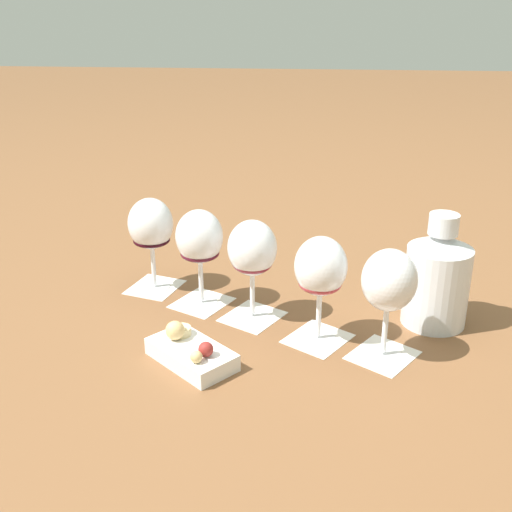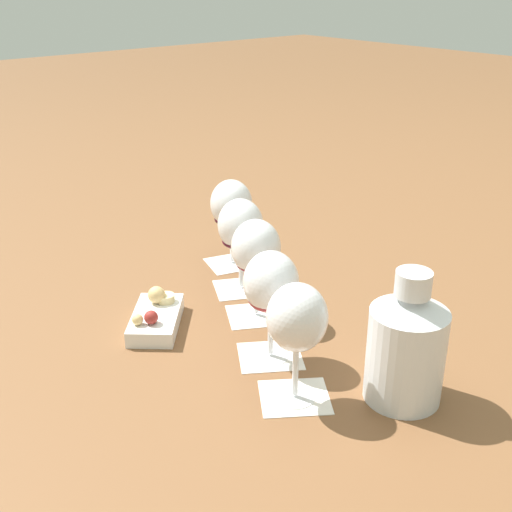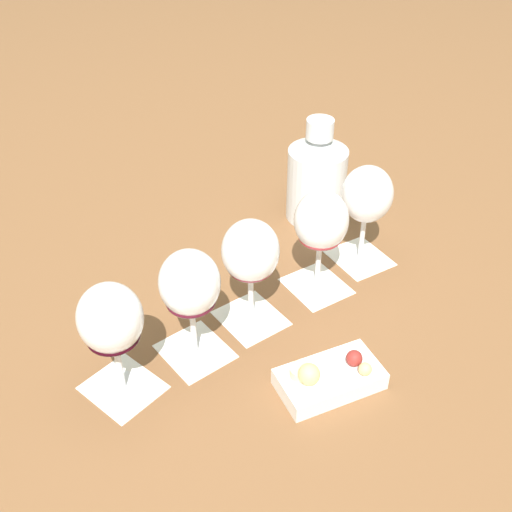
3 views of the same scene
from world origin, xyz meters
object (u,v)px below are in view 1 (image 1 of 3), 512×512
at_px(wine_glass_0, 389,285).
at_px(snack_dish, 190,352).
at_px(wine_glass_4, 151,227).
at_px(wine_glass_3, 199,240).
at_px(wine_glass_1, 321,271).
at_px(wine_glass_2, 252,252).
at_px(ceramic_vase, 437,277).

distance_m(wine_glass_0, snack_dish, 0.34).
bearing_deg(wine_glass_4, snack_dish, 114.43).
height_order(wine_glass_0, snack_dish, wine_glass_0).
bearing_deg(wine_glass_4, wine_glass_3, 150.15).
height_order(wine_glass_1, wine_glass_3, same).
xyz_separation_m(wine_glass_1, wine_glass_4, (0.34, -0.18, 0.00)).
bearing_deg(wine_glass_1, wine_glass_0, 156.96).
bearing_deg(snack_dish, wine_glass_3, -85.54).
relative_size(wine_glass_2, wine_glass_4, 1.00).
relative_size(wine_glass_1, wine_glass_3, 1.00).
height_order(wine_glass_3, ceramic_vase, ceramic_vase).
bearing_deg(snack_dish, wine_glass_0, -171.84).
relative_size(wine_glass_2, ceramic_vase, 0.90).
bearing_deg(ceramic_vase, wine_glass_3, -5.33).
relative_size(wine_glass_0, ceramic_vase, 0.90).
xyz_separation_m(wine_glass_1, ceramic_vase, (-0.21, -0.08, -0.04)).
height_order(wine_glass_3, snack_dish, wine_glass_3).
distance_m(ceramic_vase, snack_dish, 0.46).
bearing_deg(wine_glass_0, wine_glass_2, -27.06).
height_order(wine_glass_1, wine_glass_4, same).
xyz_separation_m(wine_glass_3, snack_dish, (-0.02, 0.21, -0.11)).
height_order(wine_glass_0, wine_glass_1, same).
height_order(ceramic_vase, snack_dish, ceramic_vase).
height_order(wine_glass_3, wine_glass_4, same).
xyz_separation_m(wine_glass_2, snack_dish, (0.09, 0.16, -0.11)).
bearing_deg(snack_dish, wine_glass_1, -156.33).
distance_m(wine_glass_1, snack_dish, 0.26).
bearing_deg(ceramic_vase, snack_dish, 22.16).
relative_size(wine_glass_0, wine_glass_1, 1.00).
bearing_deg(wine_glass_0, wine_glass_1, -23.04).
bearing_deg(wine_glass_1, ceramic_vase, -159.36).
xyz_separation_m(wine_glass_0, wine_glass_1, (0.11, -0.05, 0.00)).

